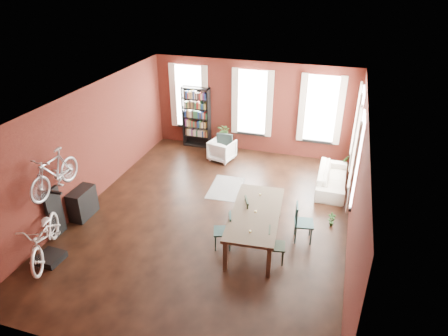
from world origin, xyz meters
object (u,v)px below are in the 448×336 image
at_px(dining_table, 255,227).
at_px(dining_chair_c, 276,246).
at_px(bicycle_floor, 40,219).
at_px(bookshelf, 196,117).
at_px(dining_chair_b, 238,217).
at_px(bike_trainer, 50,258).
at_px(console_table, 83,203).
at_px(cream_sofa, 332,175).
at_px(plant_stand, 224,145).
at_px(white_armchair, 222,149).
at_px(dining_chair_d, 304,223).
at_px(dining_chair_a, 223,231).

xyz_separation_m(dining_table, dining_chair_c, (0.62, -0.56, 0.00)).
bearing_deg(bicycle_floor, bookshelf, 58.04).
height_order(dining_chair_b, bike_trainer, dining_chair_b).
bearing_deg(console_table, dining_chair_b, 6.23).
bearing_deg(cream_sofa, dining_chair_c, 165.26).
xyz_separation_m(console_table, plant_stand, (2.39, 4.98, -0.13)).
bearing_deg(white_armchair, bike_trainer, 83.86).
bearing_deg(dining_table, cream_sofa, 58.77).
xyz_separation_m(dining_chair_d, plant_stand, (-3.33, 4.29, -0.22)).
distance_m(dining_chair_d, bookshelf, 6.36).
distance_m(white_armchair, plant_stand, 0.66).
bearing_deg(dining_chair_a, bookshelf, -170.99).
bearing_deg(white_armchair, dining_chair_c, 133.97).
bearing_deg(dining_table, bicycle_floor, -159.05).
bearing_deg(bookshelf, dining_chair_d, -45.42).
xyz_separation_m(bookshelf, bike_trainer, (-0.96, -7.00, -1.02)).
relative_size(dining_chair_a, dining_chair_b, 0.91).
distance_m(dining_chair_d, console_table, 5.77).
bearing_deg(dining_chair_d, bike_trainer, 105.44).
relative_size(white_armchair, cream_sofa, 0.38).
distance_m(white_armchair, bicycle_floor, 6.55).
bearing_deg(bike_trainer, cream_sofa, 41.92).
xyz_separation_m(cream_sofa, bike_trainer, (-5.91, -5.30, -0.33)).
bearing_deg(white_armchair, dining_table, 130.81).
distance_m(dining_chair_b, bicycle_floor, 4.49).
bearing_deg(bike_trainer, plant_stand, 73.02).
bearing_deg(cream_sofa, console_table, 119.33).
bearing_deg(dining_chair_d, dining_chair_c, 143.97).
relative_size(dining_chair_a, console_table, 1.12).
bearing_deg(cream_sofa, bookshelf, 71.05).
height_order(dining_chair_d, white_armchair, dining_chair_d).
relative_size(dining_chair_b, cream_sofa, 0.48).
bearing_deg(bookshelf, white_armchair, -34.90).
bearing_deg(plant_stand, cream_sofa, -21.11).
bearing_deg(dining_chair_b, bookshelf, -171.56).
bearing_deg(dining_chair_c, dining_chair_d, -35.93).
bearing_deg(console_table, bike_trainer, -79.85).
distance_m(dining_chair_a, bike_trainer, 3.99).
bearing_deg(bicycle_floor, bike_trainer, -90.97).
bearing_deg(dining_chair_b, white_armchair, -179.86).
relative_size(dining_chair_b, dining_chair_d, 1.01).
height_order(dining_chair_c, cream_sofa, dining_chair_c).
height_order(dining_chair_d, bike_trainer, dining_chair_d).
height_order(dining_table, dining_chair_c, dining_chair_c).
bearing_deg(cream_sofa, dining_chair_d, 169.79).
bearing_deg(dining_chair_c, white_armchair, 21.27).
xyz_separation_m(dining_table, dining_chair_d, (1.11, 0.41, 0.07)).
bearing_deg(bookshelf, bicycle_floor, -97.89).
relative_size(console_table, plant_stand, 1.50).
height_order(white_armchair, plant_stand, white_armchair).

